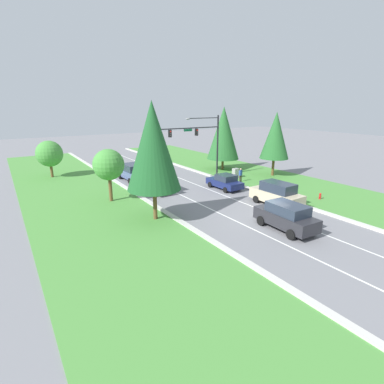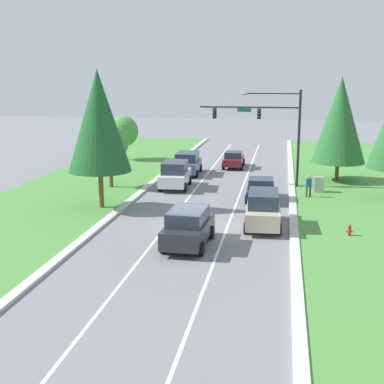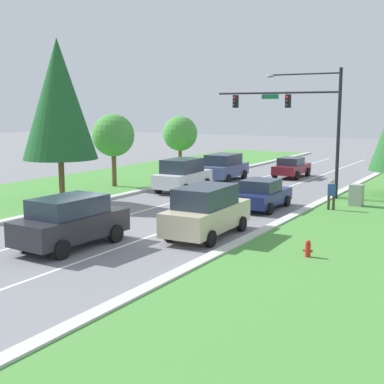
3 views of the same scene
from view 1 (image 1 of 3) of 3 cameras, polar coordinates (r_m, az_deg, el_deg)
The scene contains 22 objects.
ground_plane at distance 24.12m, azimuth 14.01°, elevation -5.67°, with size 160.00×160.00×0.00m, color slate.
curb_strip_right at distance 28.28m, azimuth 21.97°, elevation -2.96°, with size 0.50×90.00×0.15m.
curb_strip_left at distance 20.60m, azimuth 2.97°, elevation -8.83°, with size 0.50×90.00×0.15m.
grass_verge_right at distance 32.59m, azimuth 27.38°, elevation -1.24°, with size 10.00×90.00×0.08m.
grass_verge_left at distance 18.38m, azimuth -10.81°, elevation -12.53°, with size 10.00×90.00×0.08m.
lane_stripe_inner_left at distance 22.91m, azimuth 10.88°, elevation -6.65°, with size 0.14×81.00×0.01m.
lane_stripe_inner_right at distance 25.39m, azimuth 16.83°, elevation -4.77°, with size 0.14×81.00×0.01m.
traffic_signal_mast at distance 36.01m, azimuth 1.99°, elevation 10.35°, with size 7.90×0.41×7.66m.
burgundy_sedan at distance 42.25m, azimuth -8.65°, elevation 5.12°, with size 2.04×4.31×1.57m.
white_suv at distance 31.58m, azimuth -7.03°, elevation 1.97°, with size 2.34×4.80×2.13m.
champagne_suv at distance 28.10m, azimuth 15.84°, elevation -0.33°, with size 2.22×5.00×2.15m.
charcoal_suv at distance 22.83m, azimuth 17.48°, elevation -4.42°, with size 2.33×4.81×2.00m.
slate_blue_suv at distance 36.97m, azimuth -11.28°, elevation 3.75°, with size 2.38×4.86×1.99m.
navy_sedan at distance 32.70m, azimuth 6.27°, elevation 1.96°, with size 2.16×4.31×1.62m.
utility_cabinet at distance 37.73m, azimuth 8.30°, elevation 3.53°, with size 0.70×0.60×1.25m.
pedestrian at distance 35.75m, azimuth 9.23°, elevation 3.30°, with size 0.41×0.28×1.69m.
fire_hydrant at distance 31.33m, azimuth 23.21°, elevation -0.78°, with size 0.34×0.20×0.70m.
conifer_near_right_tree at distance 41.82m, azimuth 6.01°, elevation 11.10°, with size 4.40×4.40×8.67m.
oak_near_left_tree at distance 41.21m, azimuth -25.53°, elevation 6.59°, with size 3.20×3.20×4.64m.
conifer_far_right_tree at distance 39.27m, azimuth 15.60°, elevation 10.32°, with size 3.60×3.60×8.06m.
oak_far_left_tree at distance 28.57m, azimuth -15.60°, elevation 4.99°, with size 2.87×2.87×4.98m.
conifer_mid_left_tree at distance 22.71m, azimuth -7.44°, elevation 8.62°, with size 4.14×4.14×9.17m.
Camera 1 is at (-16.61, -15.12, 8.78)m, focal length 28.00 mm.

